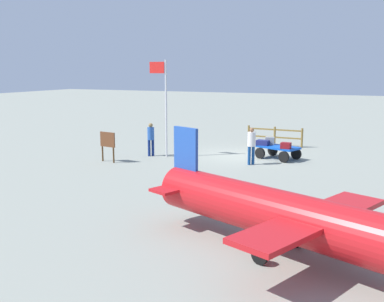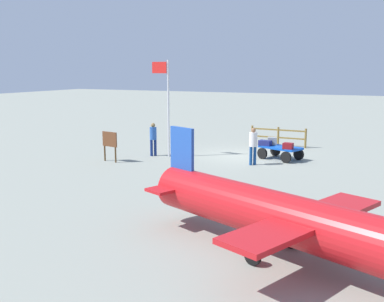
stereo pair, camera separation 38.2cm
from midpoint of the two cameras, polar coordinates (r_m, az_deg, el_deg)
name	(u,v)px [view 2 (the right image)]	position (r m, az deg, el deg)	size (l,w,h in m)	color
ground_plane	(242,156)	(23.45, 6.77, -0.63)	(120.00, 120.00, 0.00)	gray
luggage_cart	(280,150)	(22.82, 11.61, 0.13)	(2.26, 1.83, 0.65)	blue
suitcase_grey	(288,146)	(22.12, 12.59, 0.63)	(0.49, 0.38, 0.29)	maroon
suitcase_navy	(272,141)	(23.17, 10.63, 1.26)	(0.51, 0.41, 0.39)	gray
suitcase_maroon	(265,143)	(22.91, 9.75, 1.02)	(0.65, 0.46, 0.26)	navy
worker_lead	(253,143)	(21.14, 8.29, 1.02)	(0.53, 0.53, 1.76)	navy
worker_trailing	(153,137)	(23.22, -4.48, 1.83)	(0.49, 0.49, 1.72)	navy
airplane_near	(318,227)	(10.34, 16.70, -9.30)	(9.79, 5.19, 2.82)	red
flagpole	(166,99)	(22.81, -2.81, 6.59)	(1.00, 0.17, 4.90)	silver
signboard	(110,142)	(22.02, -9.92, 1.11)	(0.91, 0.21, 1.46)	#4C3319
wooden_fence	(278,135)	(26.72, 11.30, 1.97)	(3.31, 0.17, 1.12)	brown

